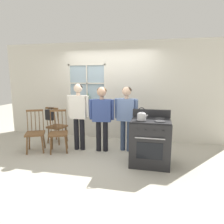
% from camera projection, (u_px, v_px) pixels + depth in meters
% --- Properties ---
extents(ground_plane, '(16.00, 16.00, 0.00)m').
position_uv_depth(ground_plane, '(96.00, 156.00, 4.51)').
color(ground_plane, '#B2AD9E').
extents(wall_back, '(6.40, 0.16, 2.70)m').
position_uv_depth(wall_back, '(111.00, 92.00, 5.61)').
color(wall_back, silver).
rests_on(wall_back, ground_plane).
extents(chair_by_window, '(0.49, 0.48, 0.99)m').
position_uv_depth(chair_by_window, '(57.00, 127.00, 5.32)').
color(chair_by_window, brown).
rests_on(chair_by_window, ground_plane).
extents(chair_near_wall, '(0.55, 0.53, 0.99)m').
position_uv_depth(chair_near_wall, '(59.00, 133.00, 4.71)').
color(chair_near_wall, brown).
rests_on(chair_near_wall, ground_plane).
extents(chair_center_cluster, '(0.55, 0.54, 0.99)m').
position_uv_depth(chair_center_cluster, '(35.00, 133.00, 4.72)').
color(chair_center_cluster, brown).
rests_on(chair_center_cluster, ground_plane).
extents(person_elderly_left, '(0.54, 0.23, 1.60)m').
position_uv_depth(person_elderly_left, '(79.00, 110.00, 4.74)').
color(person_elderly_left, black).
rests_on(person_elderly_left, ground_plane).
extents(person_teen_center, '(0.59, 0.27, 1.53)m').
position_uv_depth(person_teen_center, '(102.00, 112.00, 4.65)').
color(person_teen_center, black).
rests_on(person_teen_center, ground_plane).
extents(person_adult_right, '(0.58, 0.27, 1.54)m').
position_uv_depth(person_adult_right, '(126.00, 112.00, 4.68)').
color(person_adult_right, '#384766').
rests_on(person_adult_right, ground_plane).
extents(stove, '(0.78, 0.68, 1.08)m').
position_uv_depth(stove, '(150.00, 142.00, 4.02)').
color(stove, '#232326').
rests_on(stove, ground_plane).
extents(kettle, '(0.21, 0.17, 0.25)m').
position_uv_depth(kettle, '(142.00, 116.00, 3.83)').
color(kettle, '#B7B7BC').
rests_on(kettle, stove).
extents(potted_plant, '(0.11, 0.11, 0.28)m').
position_uv_depth(potted_plant, '(88.00, 99.00, 5.70)').
color(potted_plant, '#42474C').
rests_on(potted_plant, wall_back).
extents(handbag, '(0.23, 0.22, 0.31)m').
position_uv_depth(handbag, '(50.00, 115.00, 5.05)').
color(handbag, black).
rests_on(handbag, chair_by_window).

